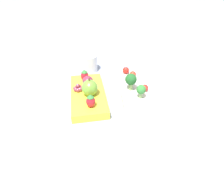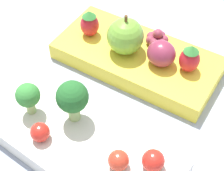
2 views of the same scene
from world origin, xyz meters
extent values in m
plane|color=#939EB2|center=(0.00, 0.00, 0.00)|extent=(4.00, 4.00, 0.00)
cube|color=silver|center=(-0.01, 0.08, 0.01)|extent=(0.23, 0.10, 0.02)
cube|color=yellow|center=(0.01, -0.08, 0.01)|extent=(0.23, 0.12, 0.02)
cylinder|color=#93B770|center=(0.01, 0.06, 0.03)|extent=(0.01, 0.01, 0.02)
sphere|color=#236028|center=(0.01, 0.06, 0.06)|extent=(0.04, 0.04, 0.04)
cylinder|color=#93B770|center=(0.06, 0.08, 0.03)|extent=(0.01, 0.01, 0.02)
sphere|color=#388438|center=(0.06, 0.08, 0.05)|extent=(0.03, 0.03, 0.03)
sphere|color=red|center=(-0.07, 0.08, 0.03)|extent=(0.02, 0.02, 0.02)
sphere|color=red|center=(0.02, 0.10, 0.03)|extent=(0.02, 0.02, 0.02)
sphere|color=red|center=(-0.09, 0.06, 0.04)|extent=(0.02, 0.02, 0.02)
sphere|color=#70A838|center=(0.03, -0.07, 0.05)|extent=(0.05, 0.05, 0.05)
cylinder|color=brown|center=(0.03, -0.07, 0.08)|extent=(0.00, 0.00, 0.01)
ellipsoid|color=red|center=(0.09, -0.07, 0.04)|extent=(0.03, 0.03, 0.03)
cone|color=#388438|center=(0.09, -0.07, 0.06)|extent=(0.02, 0.02, 0.01)
ellipsoid|color=red|center=(-0.06, -0.09, 0.04)|extent=(0.03, 0.03, 0.03)
cone|color=#388438|center=(-0.06, -0.09, 0.06)|extent=(0.02, 0.02, 0.01)
ellipsoid|color=#892D47|center=(-0.02, -0.08, 0.04)|extent=(0.04, 0.03, 0.03)
sphere|color=#93384C|center=(0.01, -0.11, 0.03)|extent=(0.01, 0.01, 0.01)
sphere|color=#93384C|center=(0.01, -0.10, 0.03)|extent=(0.01, 0.01, 0.01)
sphere|color=#93384C|center=(0.00, -0.10, 0.03)|extent=(0.01, 0.01, 0.01)
sphere|color=#93384C|center=(-0.01, -0.10, 0.03)|extent=(0.01, 0.01, 0.01)
sphere|color=#93384C|center=(-0.01, -0.11, 0.03)|extent=(0.01, 0.01, 0.01)
sphere|color=#93384C|center=(0.00, -0.12, 0.03)|extent=(0.01, 0.01, 0.01)
sphere|color=#93384C|center=(0.01, -0.11, 0.03)|extent=(0.01, 0.01, 0.01)
sphere|color=#93384C|center=(0.00, -0.11, 0.04)|extent=(0.01, 0.01, 0.01)
camera|label=1|loc=(0.53, -0.05, 0.37)|focal=32.00mm
camera|label=2|loc=(-0.17, 0.24, 0.37)|focal=60.00mm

